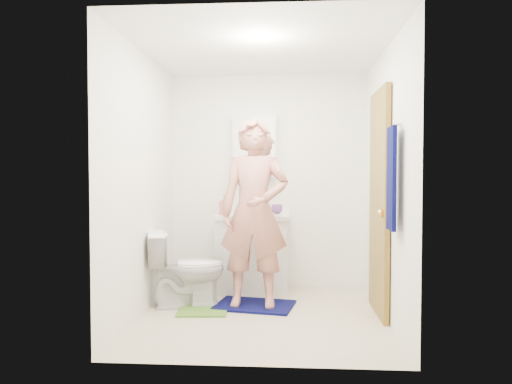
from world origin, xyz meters
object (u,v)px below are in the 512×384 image
vanity_cabinet (253,255)px  soap_dispenser (225,204)px  man (254,212)px  towel (391,179)px  toilet (186,268)px  medicine_cabinet (254,146)px  toothbrush_cup (277,209)px

vanity_cabinet → soap_dispenser: size_ratio=3.75×
man → towel: bearing=-34.9°
towel → soap_dispenser: 2.07m
soap_dispenser → toilet: bearing=-118.1°
medicine_cabinet → towel: size_ratio=0.87×
towel → medicine_cabinet: bearing=124.6°
toilet → soap_dispenser: size_ratio=3.46×
toothbrush_cup → towel: bearing=-59.6°
towel → toilet: towel is taller
medicine_cabinet → man: medicine_cabinet is taller
medicine_cabinet → vanity_cabinet: bearing=-90.0°
soap_dispenser → vanity_cabinet: bearing=11.7°
towel → toothbrush_cup: 1.86m
soap_dispenser → toothbrush_cup: soap_dispenser is taller
toilet → soap_dispenser: soap_dispenser is taller
toilet → toothbrush_cup: 1.24m
medicine_cabinet → man: size_ratio=0.39×
man → vanity_cabinet: bearing=97.4°
towel → soap_dispenser: (-1.48, 1.42, -0.29)m
toilet → toothbrush_cup: bearing=-63.7°
towel → man: (-1.12, 0.84, -0.33)m
soap_dispenser → man: size_ratio=0.12×
soap_dispenser → towel: bearing=-43.9°
vanity_cabinet → medicine_cabinet: bearing=90.0°
toilet → man: size_ratio=0.41×
vanity_cabinet → towel: 2.08m
toothbrush_cup → vanity_cabinet: bearing=-160.9°
medicine_cabinet → toothbrush_cup: size_ratio=5.65×
medicine_cabinet → man: (0.06, -0.87, -0.68)m
vanity_cabinet → towel: (1.18, -1.48, 0.85)m
toothbrush_cup → man: bearing=-105.1°
man → soap_dispenser: bearing=123.8°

